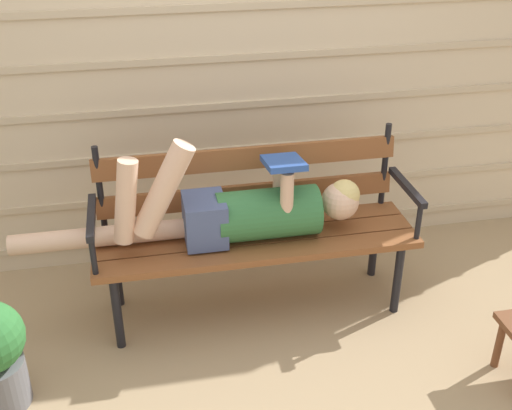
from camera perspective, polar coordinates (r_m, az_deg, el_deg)
name	(u,v)px	position (r m, az deg, el deg)	size (l,w,h in m)	color
ground_plane	(262,325)	(3.37, 0.52, -10.55)	(12.00, 12.00, 0.00)	tan
house_siding	(232,56)	(3.51, -2.09, 13.03)	(5.09, 0.08, 2.36)	beige
park_bench	(253,221)	(3.26, -0.23, -1.44)	(1.61, 0.46, 0.90)	brown
reclining_person	(237,211)	(3.14, -1.65, -0.53)	(1.71, 0.25, 0.58)	#33703D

